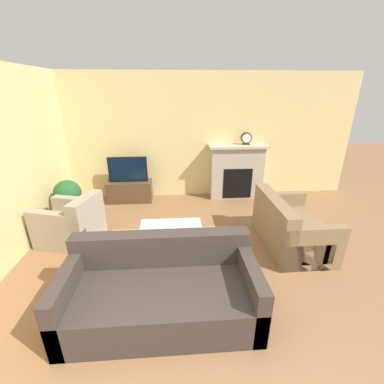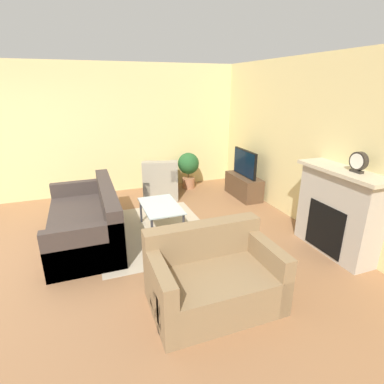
% 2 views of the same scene
% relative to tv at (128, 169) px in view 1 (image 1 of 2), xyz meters
% --- Properties ---
extents(wall_back, '(7.86, 0.06, 2.70)m').
position_rel_tv_xyz_m(wall_back, '(1.11, 0.31, 0.62)').
color(wall_back, beige).
rests_on(wall_back, ground_plane).
extents(wall_left, '(0.06, 7.33, 2.70)m').
position_rel_tv_xyz_m(wall_left, '(-1.35, -1.88, 0.62)').
color(wall_left, beige).
rests_on(wall_left, ground_plane).
extents(area_rug, '(2.12, 1.77, 0.00)m').
position_rel_tv_xyz_m(area_rug, '(0.92, -2.18, -0.73)').
color(area_rug, '#B7A88E').
rests_on(area_rug, ground_plane).
extents(fireplace, '(1.28, 0.44, 1.22)m').
position_rel_tv_xyz_m(fireplace, '(2.40, 0.09, -0.10)').
color(fireplace, '#B2A899').
rests_on(fireplace, ground_plane).
extents(tv_stand, '(0.97, 0.40, 0.46)m').
position_rel_tv_xyz_m(tv_stand, '(0.00, 0.00, -0.50)').
color(tv_stand, brown).
rests_on(tv_stand, ground_plane).
extents(tv, '(0.83, 0.06, 0.55)m').
position_rel_tv_xyz_m(tv, '(0.00, 0.00, 0.00)').
color(tv, black).
rests_on(tv, tv_stand).
extents(couch_sectional, '(2.04, 0.97, 0.82)m').
position_rel_tv_xyz_m(couch_sectional, '(0.82, -3.17, -0.45)').
color(couch_sectional, '#3D332D').
rests_on(couch_sectional, ground_plane).
extents(couch_loveseat, '(0.88, 1.34, 0.82)m').
position_rel_tv_xyz_m(couch_loveseat, '(2.79, -1.97, -0.44)').
color(couch_loveseat, '#8C704C').
rests_on(couch_loveseat, ground_plane).
extents(armchair_by_window, '(1.05, 0.92, 0.82)m').
position_rel_tv_xyz_m(armchair_by_window, '(-0.68, -1.62, -0.44)').
color(armchair_by_window, '#9E937F').
rests_on(armchair_by_window, ground_plane).
extents(coffee_table, '(0.92, 0.57, 0.44)m').
position_rel_tv_xyz_m(coffee_table, '(0.92, -2.04, -0.34)').
color(coffee_table, '#333338').
rests_on(coffee_table, ground_plane).
extents(potted_plant, '(0.48, 0.48, 0.82)m').
position_rel_tv_xyz_m(potted_plant, '(-0.96, -0.89, -0.23)').
color(potted_plant, '#AD704C').
rests_on(potted_plant, ground_plane).
extents(mantel_clock, '(0.23, 0.07, 0.26)m').
position_rel_tv_xyz_m(mantel_clock, '(2.57, 0.09, 0.62)').
color(mantel_clock, '#28231E').
rests_on(mantel_clock, fireplace).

